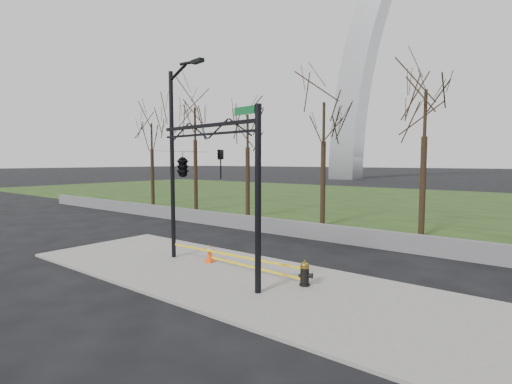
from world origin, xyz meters
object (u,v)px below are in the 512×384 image
Objects in this scene: fire_hydrant at (305,274)px; street_light at (175,151)px; traffic_cone at (210,253)px; traffic_signal_mast at (195,164)px.

street_light is at bearing 164.74° from fire_hydrant.
fire_hydrant is 4.67m from traffic_cone.
fire_hydrant is 0.11× the size of street_light.
street_light reaches higher than traffic_signal_mast.
traffic_cone is at bearing 23.67° from street_light.
street_light is at bearing 163.32° from traffic_signal_mast.
fire_hydrant is 1.20× the size of traffic_cone.
traffic_cone is (-4.67, 0.21, -0.04)m from fire_hydrant.
traffic_signal_mast is (-4.05, -1.13, 3.65)m from fire_hydrant.
traffic_signal_mast is at bearing -13.58° from street_light.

